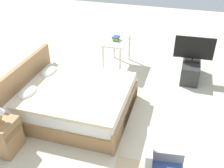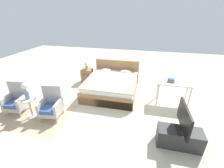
# 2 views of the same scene
# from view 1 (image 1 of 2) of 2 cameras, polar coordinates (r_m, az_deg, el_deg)

# --- Properties ---
(ground_plane) EXTENTS (16.00, 16.00, 0.00)m
(ground_plane) POSITION_cam_1_polar(r_m,az_deg,el_deg) (4.92, 1.94, -8.76)
(ground_plane) COLOR beige
(bed) EXTENTS (1.82, 2.10, 0.96)m
(bed) POSITION_cam_1_polar(r_m,az_deg,el_deg) (5.09, -8.52, -3.33)
(bed) COLOR #997047
(bed) RESTS_ON ground_plane
(nightstand) EXTENTS (0.44, 0.41, 0.59)m
(nightstand) POSITION_cam_1_polar(r_m,az_deg,el_deg) (4.59, -22.41, -10.44)
(nightstand) COLOR #997047
(nightstand) RESTS_ON ground_plane
(tv_stand) EXTENTS (0.96, 0.40, 0.43)m
(tv_stand) POSITION_cam_1_polar(r_m,az_deg,el_deg) (6.49, 16.69, 3.08)
(tv_stand) COLOR #2D2D2D
(tv_stand) RESTS_ON ground_plane
(tv_flatscreen) EXTENTS (0.21, 0.89, 0.59)m
(tv_flatscreen) POSITION_cam_1_polar(r_m,az_deg,el_deg) (6.27, 17.43, 7.31)
(tv_flatscreen) COLOR black
(tv_flatscreen) RESTS_ON tv_stand
(vanity_desk) EXTENTS (1.04, 0.52, 0.76)m
(vanity_desk) POSITION_cam_1_polar(r_m,az_deg,el_deg) (6.55, 1.09, 8.95)
(vanity_desk) COLOR silver
(vanity_desk) RESTS_ON ground_plane
(book_stack) EXTENTS (0.22, 0.18, 0.10)m
(book_stack) POSITION_cam_1_polar(r_m,az_deg,el_deg) (6.38, 0.88, 9.92)
(book_stack) COLOR #337A47
(book_stack) RESTS_ON vanity_desk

